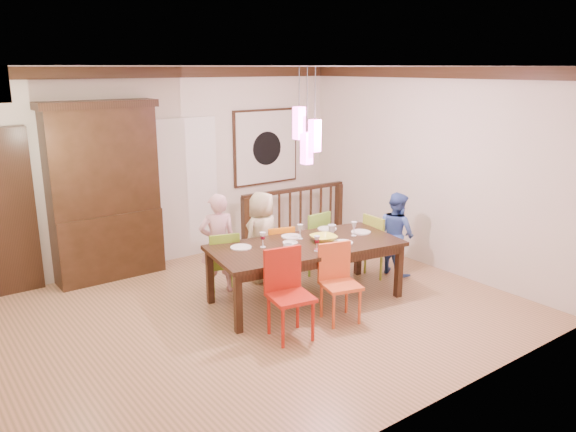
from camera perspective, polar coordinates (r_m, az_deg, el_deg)
floor at (r=6.93m, az=-2.93°, el=-9.78°), size 6.00×6.00×0.00m
ceiling at (r=6.30m, az=-3.29°, el=14.95°), size 6.00×6.00×0.00m
wall_back at (r=8.62m, az=-12.35°, el=4.93°), size 6.00×0.00×6.00m
wall_right at (r=8.46m, az=14.16°, el=4.63°), size 0.00×5.00×5.00m
crown_molding at (r=6.30m, az=-3.27°, el=14.22°), size 6.00×5.00×0.16m
white_doorway at (r=8.81m, az=-10.05°, el=2.61°), size 0.97×0.05×2.22m
painting at (r=9.43m, az=-2.25°, el=7.02°), size 1.25×0.06×1.25m
pendant_cluster at (r=6.74m, az=1.92°, el=8.20°), size 0.27×0.21×1.14m
dining_table at (r=7.06m, az=1.82°, el=-3.41°), size 2.54×1.46×0.75m
chair_far_left at (r=7.35m, az=-6.73°, el=-4.26°), size 0.48×0.48×0.86m
chair_far_mid at (r=7.71m, az=-1.05°, el=-3.41°), size 0.46×0.46×0.82m
chair_far_right at (r=8.10m, az=2.27°, el=-2.14°), size 0.44×0.44×0.90m
chair_near_left at (r=6.11m, az=0.27°, el=-7.50°), size 0.52×0.52×0.98m
chair_near_mid at (r=6.55m, az=5.40°, el=-6.39°), size 0.50×0.50×0.91m
chair_end_right at (r=8.07m, az=9.56°, el=-2.48°), size 0.42×0.42×0.89m
china_hutch at (r=8.11m, az=-18.16°, el=2.37°), size 1.56×0.46×2.47m
balustrade at (r=9.38m, az=0.75°, el=0.12°), size 2.03×0.16×0.96m
person_far_left at (r=7.37m, az=-7.13°, el=-2.78°), size 0.56×0.45×1.33m
person_far_mid at (r=7.74m, az=-2.64°, el=-2.11°), size 0.68×0.50×1.26m
person_end_right at (r=8.14m, az=10.95°, el=-1.75°), size 0.52×0.63×1.19m
serving_bowl at (r=7.13m, az=3.64°, el=-2.28°), size 0.36×0.36×0.08m
small_bowl at (r=6.91m, az=0.24°, el=-2.90°), size 0.25×0.25×0.06m
cup_left at (r=6.73m, az=0.02°, el=-3.24°), size 0.14×0.14×0.09m
cup_right at (r=7.52m, az=4.48°, el=-1.27°), size 0.14×0.14×0.10m
plate_far_left at (r=6.89m, az=-4.80°, el=-3.19°), size 0.26×0.26×0.01m
plate_far_mid at (r=7.30m, az=0.34°, el=-2.09°), size 0.26×0.26×0.01m
plate_far_right at (r=7.66m, az=4.00°, el=-1.31°), size 0.26×0.26×0.01m
plate_near_left at (r=6.39m, az=-0.78°, el=-4.63°), size 0.26×0.26×0.01m
plate_near_mid at (r=7.08m, az=5.57°, el=-2.71°), size 0.26×0.26×0.01m
plate_end_right at (r=7.56m, az=7.42°, el=-1.63°), size 0.26×0.26×0.01m
wine_glass_a at (r=6.88m, az=-2.57°, el=-2.44°), size 0.08×0.08×0.19m
wine_glass_b at (r=7.21m, az=1.23°, el=-1.60°), size 0.08×0.08×0.19m
wine_glass_c at (r=6.74m, az=2.96°, el=-2.81°), size 0.08×0.08×0.19m
wine_glass_d at (r=7.38m, az=6.72°, el=-1.30°), size 0.08×0.08×0.19m
napkin at (r=6.80m, az=3.66°, el=-3.43°), size 0.18×0.14×0.01m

